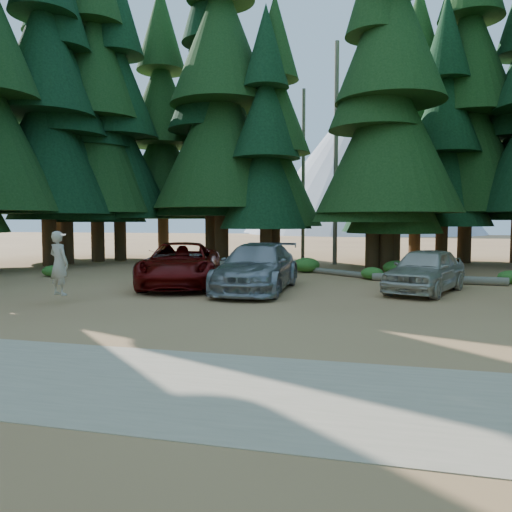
% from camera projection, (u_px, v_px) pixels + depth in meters
% --- Properties ---
extents(ground, '(160.00, 160.00, 0.00)m').
position_uv_depth(ground, '(258.00, 308.00, 13.62)').
color(ground, '#A16E44').
rests_on(ground, ground).
extents(gravel_strip, '(26.00, 3.50, 0.01)m').
position_uv_depth(gravel_strip, '(153.00, 383.00, 7.33)').
color(gravel_strip, tan).
rests_on(gravel_strip, ground).
extents(forest_belt_north, '(36.00, 7.00, 22.00)m').
position_uv_depth(forest_belt_north, '(321.00, 263.00, 28.14)').
color(forest_belt_north, black).
rests_on(forest_belt_north, ground).
extents(snag_front, '(0.24, 0.24, 12.00)m').
position_uv_depth(snag_front, '(336.00, 154.00, 27.05)').
color(snag_front, '#6D6457').
rests_on(snag_front, ground).
extents(snag_back, '(0.20, 0.20, 10.00)m').
position_uv_depth(snag_back, '(303.00, 176.00, 29.05)').
color(snag_back, '#6D6457').
rests_on(snag_back, ground).
extents(mountain_peak, '(48.00, 50.00, 28.00)m').
position_uv_depth(mountain_peak, '(351.00, 169.00, 98.77)').
color(mountain_peak, '#999CA2').
rests_on(mountain_peak, ground).
extents(red_pickup, '(4.11, 6.25, 1.60)m').
position_uv_depth(red_pickup, '(181.00, 264.00, 18.25)').
color(red_pickup, '#5E0808').
rests_on(red_pickup, ground).
extents(silver_minivan_center, '(2.32, 5.54, 1.60)m').
position_uv_depth(silver_minivan_center, '(257.00, 267.00, 17.05)').
color(silver_minivan_center, gray).
rests_on(silver_minivan_center, ground).
extents(silver_minivan_right, '(3.28, 4.73, 1.50)m').
position_uv_depth(silver_minivan_right, '(425.00, 270.00, 16.64)').
color(silver_minivan_right, beige).
rests_on(silver_minivan_right, ground).
extents(frisbee_player, '(0.78, 0.63, 1.87)m').
position_uv_depth(frisbee_player, '(59.00, 263.00, 14.44)').
color(frisbee_player, beige).
rests_on(frisbee_player, ground).
extents(log_left, '(3.86, 2.78, 0.32)m').
position_uv_depth(log_left, '(187.00, 265.00, 25.29)').
color(log_left, '#6D6457').
rests_on(log_left, ground).
extents(log_mid, '(2.61, 2.09, 0.26)m').
position_uv_depth(log_mid, '(340.00, 273.00, 21.77)').
color(log_mid, '#6D6457').
rests_on(log_mid, ground).
extents(log_right, '(4.92, 0.85, 0.31)m').
position_uv_depth(log_right, '(438.00, 279.00, 19.11)').
color(log_right, '#6D6457').
rests_on(log_right, ground).
extents(shrub_far_left, '(1.06, 1.06, 0.58)m').
position_uv_depth(shrub_far_left, '(183.00, 270.00, 21.29)').
color(shrub_far_left, '#1C5D1D').
rests_on(shrub_far_left, ground).
extents(shrub_left, '(0.96, 0.96, 0.53)m').
position_uv_depth(shrub_left, '(259.00, 270.00, 21.66)').
color(shrub_left, '#1C5D1D').
rests_on(shrub_left, ground).
extents(shrub_center_left, '(1.24, 1.24, 0.68)m').
position_uv_depth(shrub_center_left, '(306.00, 265.00, 23.24)').
color(shrub_center_left, '#1C5D1D').
rests_on(shrub_center_left, ground).
extents(shrub_center_right, '(1.15, 1.15, 0.63)m').
position_uv_depth(shrub_center_right, '(396.00, 268.00, 22.13)').
color(shrub_center_right, '#1C5D1D').
rests_on(shrub_center_right, ground).
extents(shrub_right, '(0.92, 0.92, 0.51)m').
position_uv_depth(shrub_right, '(372.00, 273.00, 20.33)').
color(shrub_right, '#1C5D1D').
rests_on(shrub_right, ground).
extents(shrub_far_right, '(1.44, 1.44, 0.79)m').
position_uv_depth(shrub_far_right, '(424.00, 266.00, 22.04)').
color(shrub_far_right, '#1C5D1D').
rests_on(shrub_far_right, ground).
extents(shrub_edge_west, '(0.87, 0.87, 0.48)m').
position_uv_depth(shrub_edge_west, '(53.00, 271.00, 21.46)').
color(shrub_edge_west, '#1C5D1D').
rests_on(shrub_edge_west, ground).
extents(shrub_edge_east, '(0.92, 0.92, 0.51)m').
position_uv_depth(shrub_edge_east, '(510.00, 277.00, 18.95)').
color(shrub_edge_east, '#1C5D1D').
rests_on(shrub_edge_east, ground).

